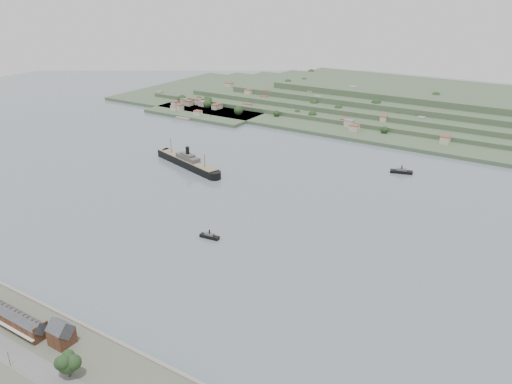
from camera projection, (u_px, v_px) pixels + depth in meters
The scene contains 9 objects.
ground at pixel (217, 213), 385.34m from camera, with size 1400.00×1400.00×0.00m, color slate.
terrace_row at pixel (8, 314), 256.80m from camera, with size 55.60×9.80×11.07m.
gabled_building at pixel (61, 333), 240.95m from camera, with size 10.40×10.18×14.09m.
far_peninsula at pixel (407, 104), 672.97m from camera, with size 760.00×309.00×30.00m.
steamship at pixel (186, 161), 482.27m from camera, with size 98.03×38.56×24.09m.
tugboat at pixel (210, 236), 346.70m from camera, with size 14.76×5.57×6.48m.
ferry_west at pixel (210, 118), 647.03m from camera, with size 16.58×9.69×6.01m.
ferry_east at pixel (401, 171), 464.16m from camera, with size 21.04×11.20×7.60m.
fig_tree at pixel (67, 363), 219.70m from camera, with size 11.63×10.07×12.98m.
Camera 1 is at (211.51, -278.67, 165.07)m, focal length 35.00 mm.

